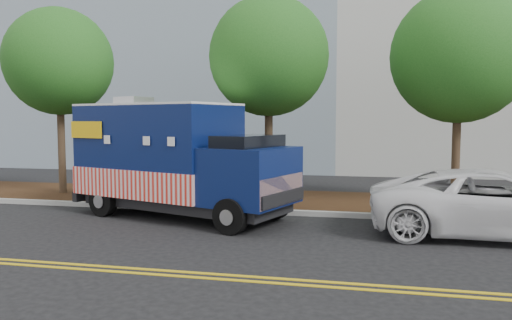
# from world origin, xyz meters

# --- Properties ---
(ground) EXTENTS (120.00, 120.00, 0.00)m
(ground) POSITION_xyz_m (0.00, 0.00, 0.00)
(ground) COLOR black
(ground) RESTS_ON ground
(curb) EXTENTS (120.00, 0.18, 0.15)m
(curb) POSITION_xyz_m (0.00, 1.40, 0.07)
(curb) COLOR #9E9E99
(curb) RESTS_ON ground
(mulch_strip) EXTENTS (120.00, 4.00, 0.15)m
(mulch_strip) POSITION_xyz_m (0.00, 3.50, 0.07)
(mulch_strip) COLOR black
(mulch_strip) RESTS_ON ground
(centerline_near) EXTENTS (120.00, 0.10, 0.01)m
(centerline_near) POSITION_xyz_m (0.00, -4.45, 0.01)
(centerline_near) COLOR gold
(centerline_near) RESTS_ON ground
(centerline_far) EXTENTS (120.00, 0.10, 0.01)m
(centerline_far) POSITION_xyz_m (0.00, -4.70, 0.01)
(centerline_far) COLOR gold
(centerline_far) RESTS_ON ground
(tree_a) EXTENTS (3.78, 3.78, 6.72)m
(tree_a) POSITION_xyz_m (-7.22, 3.09, 4.82)
(tree_a) COLOR #38281C
(tree_a) RESTS_ON ground
(tree_b) EXTENTS (3.81, 3.81, 6.70)m
(tree_b) POSITION_xyz_m (0.41, 2.90, 4.78)
(tree_b) COLOR #38281C
(tree_b) RESTS_ON ground
(tree_c) EXTENTS (4.21, 4.21, 6.88)m
(tree_c) POSITION_xyz_m (6.27, 3.90, 4.76)
(tree_c) COLOR #38281C
(tree_c) RESTS_ON ground
(sign_post) EXTENTS (0.06, 0.06, 2.40)m
(sign_post) POSITION_xyz_m (-2.73, 1.66, 1.20)
(sign_post) COLOR #473828
(sign_post) RESTS_ON ground
(food_truck) EXTENTS (6.96, 4.35, 3.46)m
(food_truck) POSITION_xyz_m (-1.90, 0.54, 1.57)
(food_truck) COLOR black
(food_truck) RESTS_ON ground
(white_car) EXTENTS (5.83, 2.83, 1.60)m
(white_car) POSITION_xyz_m (6.47, -0.25, 0.80)
(white_car) COLOR silver
(white_car) RESTS_ON ground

